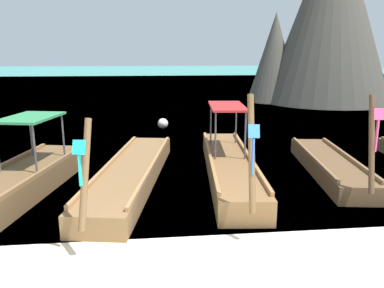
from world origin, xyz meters
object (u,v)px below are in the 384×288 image
(longtail_boat_turquoise_ribbon, at_px, (132,173))
(mooring_buoy_near, at_px, (163,123))
(longtail_boat_blue_ribbon, at_px, (229,165))
(longtail_boat_pink_ribbon, at_px, (329,165))
(karst_rock, at_px, (326,13))
(longtail_boat_violet_ribbon, at_px, (22,180))

(longtail_boat_turquoise_ribbon, xyz_separation_m, mooring_buoy_near, (1.07, 7.60, -0.01))
(longtail_boat_blue_ribbon, bearing_deg, longtail_boat_pink_ribbon, -0.93)
(longtail_boat_turquoise_ribbon, relative_size, karst_rock, 0.57)
(longtail_boat_violet_ribbon, xyz_separation_m, longtail_boat_turquoise_ribbon, (2.66, 0.53, -0.09))
(mooring_buoy_near, bearing_deg, longtail_boat_violet_ribbon, -114.66)
(longtail_boat_violet_ribbon, distance_m, longtail_boat_blue_ribbon, 5.41)
(longtail_boat_turquoise_ribbon, bearing_deg, longtail_boat_violet_ribbon, -168.82)
(longtail_boat_violet_ribbon, bearing_deg, karst_rock, 47.99)
(longtail_boat_turquoise_ribbon, xyz_separation_m, longtail_boat_blue_ribbon, (2.70, 0.21, 0.09))
(longtail_boat_turquoise_ribbon, height_order, longtail_boat_pink_ribbon, longtail_boat_pink_ribbon)
(longtail_boat_violet_ribbon, distance_m, mooring_buoy_near, 8.94)
(longtail_boat_turquoise_ribbon, relative_size, mooring_buoy_near, 15.32)
(mooring_buoy_near, bearing_deg, longtail_boat_turquoise_ribbon, -98.00)
(longtail_boat_turquoise_ribbon, height_order, mooring_buoy_near, longtail_boat_turquoise_ribbon)
(mooring_buoy_near, bearing_deg, longtail_boat_blue_ribbon, -77.57)
(longtail_boat_violet_ribbon, bearing_deg, longtail_boat_blue_ribbon, 7.84)
(longtail_boat_violet_ribbon, xyz_separation_m, karst_rock, (15.54, 17.25, 5.90))
(longtail_boat_turquoise_ribbon, distance_m, longtail_boat_pink_ribbon, 5.64)
(karst_rock, bearing_deg, longtail_boat_turquoise_ribbon, -127.60)
(longtail_boat_turquoise_ribbon, xyz_separation_m, karst_rock, (12.88, 16.73, 5.99))
(longtail_boat_violet_ribbon, xyz_separation_m, longtail_boat_blue_ribbon, (5.36, 0.74, -0.00))
(longtail_boat_blue_ribbon, bearing_deg, mooring_buoy_near, 102.43)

